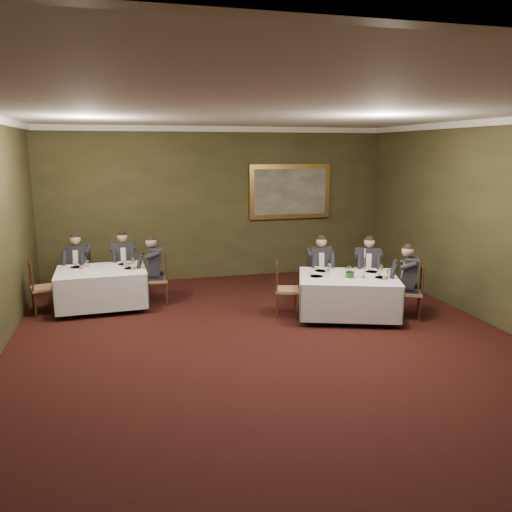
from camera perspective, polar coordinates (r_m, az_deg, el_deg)
name	(u,v)px	position (r m, az deg, el deg)	size (l,w,h in m)	color
ground	(281,360)	(7.41, 2.86, -11.75)	(10.00, 10.00, 0.00)	black
ceiling	(284,110)	(6.80, 3.19, 16.34)	(8.00, 10.00, 0.10)	silver
back_wall	(218,204)	(11.71, -4.35, 5.97)	(8.00, 0.10, 3.50)	#333019
crown_molding	(284,115)	(6.79, 3.18, 15.84)	(8.00, 10.00, 0.12)	white
table_main	(348,293)	(9.19, 10.44, -4.18)	(2.09, 1.83, 0.67)	#331B0E
table_second	(102,286)	(9.97, -17.19, -3.24)	(1.71, 1.33, 0.67)	#331B0E
chair_main_backleft	(319,288)	(10.07, 7.21, -3.62)	(0.50, 0.48, 1.00)	#966D4C
diner_main_backleft	(319,277)	(10.00, 7.26, -2.37)	(0.46, 0.53, 1.35)	black
chair_main_backright	(367,289)	(10.16, 12.55, -3.67)	(0.57, 0.56, 1.00)	#966D4C
diner_main_backright	(367,278)	(10.09, 12.61, -2.44)	(0.56, 0.60, 1.35)	black
chair_main_endleft	(286,300)	(9.19, 3.47, -5.07)	(0.53, 0.54, 1.00)	#966D4C
chair_main_endright	(410,303)	(9.42, 17.16, -5.18)	(0.58, 0.59, 1.00)	#966D4C
diner_main_endright	(410,291)	(9.36, 17.17, -3.84)	(0.61, 0.58, 1.35)	black
chair_sec_backleft	(80,284)	(10.85, -19.46, -3.07)	(0.52, 0.50, 1.00)	#966D4C
diner_sec_backleft	(79,274)	(10.78, -19.57, -1.92)	(0.49, 0.55, 1.35)	black
chair_sec_backright	(125,281)	(10.84, -14.80, -2.79)	(0.46, 0.44, 1.00)	#966D4C
diner_sec_backright	(124,271)	(10.77, -14.86, -1.63)	(0.43, 0.50, 1.35)	black
chair_sec_endright	(158,289)	(10.05, -11.16, -3.78)	(0.45, 0.46, 1.00)	#966D4C
diner_sec_endright	(157,278)	(9.99, -11.28, -2.52)	(0.50, 0.44, 1.35)	black
chair_sec_endleft	(44,299)	(10.08, -23.10, -4.49)	(0.52, 0.53, 1.00)	#966D4C
centerpiece	(351,270)	(8.99, 10.77, -1.56)	(0.25, 0.22, 0.28)	#2D5926
candlestick	(364,267)	(9.03, 12.26, -1.20)	(0.08, 0.08, 0.54)	#B18B36
place_setting_table_main	(323,269)	(9.47, 7.68, -1.44)	(0.33, 0.31, 0.14)	white
place_setting_table_second	(80,265)	(10.26, -19.49, -0.97)	(0.33, 0.31, 0.14)	white
painting	(290,192)	(12.05, 3.89, 7.35)	(2.00, 0.09, 1.29)	#B88F43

